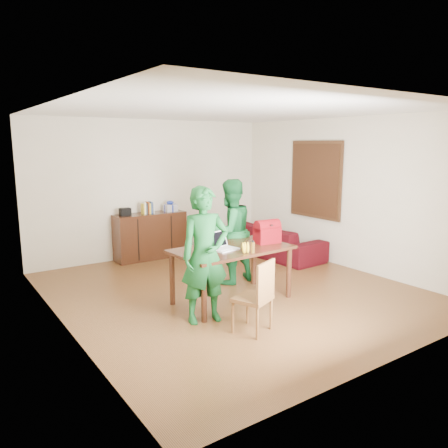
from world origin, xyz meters
TOP-DOWN VIEW (x-y plane):
  - room at (0.01, 0.13)m, footprint 5.20×5.70m
  - table at (-0.27, -0.35)m, footprint 1.72×1.02m
  - chair at (-0.67, -1.35)m, footprint 0.52×0.51m
  - person_near at (-0.96, -0.74)m, footprint 0.69×0.52m
  - person_far at (0.21, 0.37)m, footprint 0.87×0.70m
  - laptop at (-0.42, -0.40)m, footprint 0.38×0.30m
  - bananas at (-0.29, -0.70)m, footprint 0.16×0.11m
  - bottle at (-0.20, -0.74)m, footprint 0.07×0.07m
  - red_bag at (0.34, -0.39)m, footprint 0.39×0.25m
  - sofa at (1.95, 1.27)m, footprint 0.92×2.16m

SIDE VIEW (x-z plane):
  - chair at x=-0.67m, z-range -0.19..0.71m
  - sofa at x=1.95m, z-range 0.00..0.62m
  - table at x=-0.27m, z-range 0.29..1.08m
  - bananas at x=-0.29m, z-range 0.78..0.84m
  - laptop at x=-0.42m, z-range 0.71..0.95m
  - person_far at x=0.21m, z-range 0.00..1.68m
  - person_near at x=-0.96m, z-range 0.00..1.73m
  - bottle at x=-0.20m, z-range 0.78..0.95m
  - red_bag at x=0.34m, z-range 0.78..1.06m
  - room at x=0.01m, z-range -0.14..2.76m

